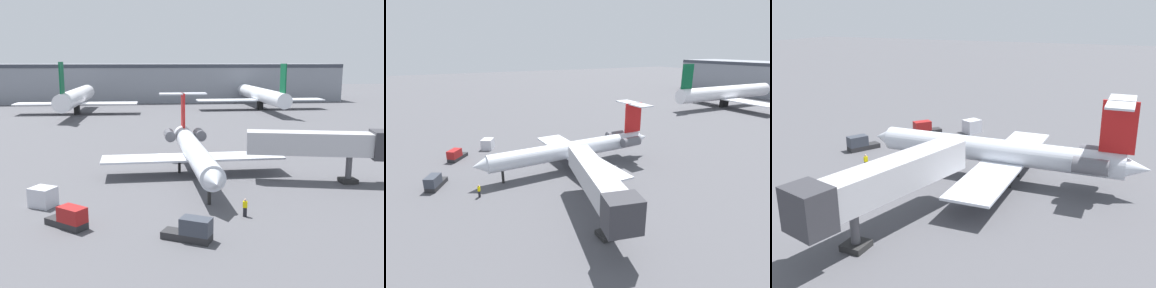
{
  "view_description": "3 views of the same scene",
  "coord_description": "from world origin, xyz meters",
  "views": [
    {
      "loc": [
        -2.78,
        -53.04,
        13.96
      ],
      "look_at": [
        2.86,
        -1.32,
        3.97
      ],
      "focal_mm": 40.74,
      "sensor_mm": 36.0,
      "label": 1
    },
    {
      "loc": [
        42.04,
        -20.84,
        17.96
      ],
      "look_at": [
        2.87,
        -0.42,
        3.8
      ],
      "focal_mm": 28.05,
      "sensor_mm": 36.0,
      "label": 2
    },
    {
      "loc": [
        43.46,
        12.72,
        17.06
      ],
      "look_at": [
        4.48,
        -4.75,
        3.89
      ],
      "focal_mm": 40.52,
      "sensor_mm": 36.0,
      "label": 3
    }
  ],
  "objects": [
    {
      "name": "parked_airliner_west_end",
      "position": [
        -20.63,
        64.19,
        4.44
      ],
      "size": [
        31.96,
        37.98,
        13.68
      ],
      "color": "white",
      "rests_on": "ground_plane"
    },
    {
      "name": "baggage_tug_trailing",
      "position": [
        0.71,
        -20.95,
        0.84
      ],
      "size": [
        4.19,
        3.11,
        1.9
      ],
      "color": "#262628",
      "rests_on": "ground_plane"
    },
    {
      "name": "regional_jet",
      "position": [
        3.06,
        -0.69,
        3.2
      ],
      "size": [
        22.51,
        29.62,
        9.33
      ],
      "color": "silver",
      "rests_on": "ground_plane"
    },
    {
      "name": "baggage_tug_lead",
      "position": [
        -9.3,
        -17.16,
        0.84
      ],
      "size": [
        3.98,
        3.62,
        1.9
      ],
      "color": "#262628",
      "rests_on": "ground_plane"
    },
    {
      "name": "jet_bridge",
      "position": [
        18.17,
        -5.82,
        4.47
      ],
      "size": [
        16.72,
        6.65,
        6.16
      ],
      "color": "#ADADB2",
      "rests_on": "ground_plane"
    },
    {
      "name": "cargo_container_uld",
      "position": [
        -12.77,
        -11.23,
        0.95
      ],
      "size": [
        2.88,
        2.75,
        1.9
      ],
      "color": "silver",
      "rests_on": "ground_plane"
    },
    {
      "name": "ground_plane",
      "position": [
        0.0,
        0.0,
        -0.05
      ],
      "size": [
        400.0,
        400.0,
        0.1
      ],
      "primitive_type": "cube",
      "color": "#4C4C51"
    },
    {
      "name": "ground_crew_marshaller",
      "position": [
        6.09,
        -16.12,
        0.86
      ],
      "size": [
        0.47,
        0.39,
        1.69
      ],
      "color": "black",
      "rests_on": "ground_plane"
    }
  ]
}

